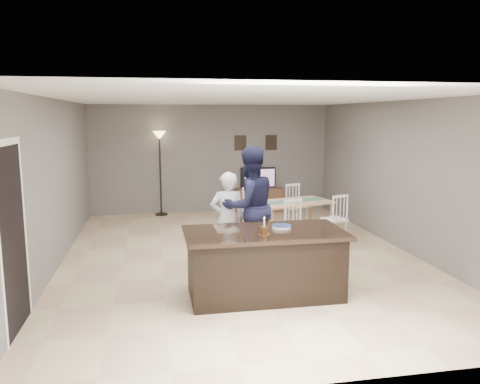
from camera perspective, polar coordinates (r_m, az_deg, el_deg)
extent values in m
plane|color=tan|center=(8.21, 0.01, -7.88)|extent=(8.00, 8.00, 0.00)
plane|color=slate|center=(11.86, -3.53, 4.04)|extent=(6.00, 0.00, 6.00)
plane|color=slate|center=(4.13, 10.24, -5.86)|extent=(6.00, 0.00, 6.00)
plane|color=slate|center=(7.95, -21.78, 0.86)|extent=(0.00, 8.00, 8.00)
plane|color=slate|center=(8.97, 19.22, 1.88)|extent=(0.00, 8.00, 8.00)
plane|color=white|center=(7.86, 0.01, 11.30)|extent=(8.00, 8.00, 0.00)
cube|color=black|center=(6.41, 2.98, -8.88)|extent=(2.00, 1.00, 0.85)
cube|color=black|center=(6.28, 3.01, -4.97)|extent=(2.15, 1.10, 0.05)
cube|color=brown|center=(11.98, 2.36, -0.97)|extent=(1.20, 0.40, 0.60)
imported|color=black|center=(11.96, 2.31, 1.75)|extent=(0.91, 0.12, 0.53)
plane|color=#D74917|center=(11.88, 2.39, 1.73)|extent=(0.78, 0.00, 0.78)
cube|color=black|center=(11.92, 0.07, 6.01)|extent=(0.30, 0.02, 0.38)
cube|color=black|center=(12.09, 3.82, 6.04)|extent=(0.30, 0.02, 0.38)
plane|color=black|center=(5.80, -25.86, -5.32)|extent=(0.00, 2.10, 2.10)
plane|color=white|center=(5.65, -26.59, 5.47)|extent=(0.00, 1.02, 1.02)
imported|color=silver|center=(7.54, -1.51, -3.36)|extent=(0.56, 0.37, 1.55)
imported|color=#161732|center=(7.56, 1.16, -1.78)|extent=(1.12, 0.98, 1.94)
cylinder|color=gold|center=(6.09, 2.96, -5.17)|extent=(0.15, 0.15, 0.00)
cylinder|color=#3D2210|center=(6.08, 2.97, -4.70)|extent=(0.11, 0.11, 0.10)
cylinder|color=white|center=(6.05, 2.98, -3.75)|extent=(0.02, 0.02, 0.11)
sphere|color=#FFBF4C|center=(6.04, 2.98, -3.17)|extent=(0.02, 0.02, 0.02)
cylinder|color=white|center=(6.44, 5.08, -4.36)|extent=(0.26, 0.26, 0.01)
cylinder|color=white|center=(6.44, 5.08, -4.25)|extent=(0.26, 0.26, 0.01)
cylinder|color=white|center=(6.44, 5.08, -4.14)|extent=(0.26, 0.26, 0.01)
cylinder|color=navy|center=(6.43, 5.08, -4.07)|extent=(0.27, 0.27, 0.00)
cube|color=tan|center=(9.48, 6.46, -1.25)|extent=(1.71, 1.24, 0.04)
cylinder|color=tan|center=(8.90, 3.85, -4.27)|extent=(0.06, 0.06, 0.68)
cylinder|color=tan|center=(10.21, 8.65, -2.60)|extent=(0.06, 0.06, 0.68)
cube|color=#427657|center=(9.47, 6.46, -1.11)|extent=(1.39, 0.68, 0.01)
cube|color=white|center=(8.70, 5.83, -4.00)|extent=(0.49, 0.48, 0.04)
cylinder|color=white|center=(8.54, 5.41, -5.81)|extent=(0.03, 0.03, 0.41)
cylinder|color=white|center=(8.96, 6.19, -5.10)|extent=(0.03, 0.03, 0.41)
cube|color=white|center=(8.45, 6.50, -1.06)|extent=(0.36, 0.12, 0.05)
cube|color=white|center=(9.28, 11.42, -3.29)|extent=(0.49, 0.48, 0.04)
cylinder|color=white|center=(9.12, 11.14, -4.97)|extent=(0.03, 0.03, 0.41)
cylinder|color=white|center=(9.55, 11.60, -4.34)|extent=(0.03, 0.03, 0.41)
cube|color=white|center=(9.06, 12.18, -0.53)|extent=(0.36, 0.12, 0.05)
cube|color=white|center=(9.84, 1.72, -2.41)|extent=(0.49, 0.48, 0.04)
cylinder|color=white|center=(10.10, 2.14, -3.42)|extent=(0.03, 0.03, 0.41)
cylinder|color=white|center=(9.68, 1.28, -3.97)|extent=(0.03, 0.03, 0.41)
cube|color=white|center=(9.91, 1.27, 0.50)|extent=(0.36, 0.12, 0.05)
cube|color=white|center=(10.36, 6.93, -1.88)|extent=(0.49, 0.48, 0.04)
cylinder|color=white|center=(10.62, 7.20, -2.86)|extent=(0.03, 0.03, 0.41)
cylinder|color=white|center=(10.20, 6.59, -3.35)|extent=(0.03, 0.03, 0.41)
cube|color=white|center=(10.43, 6.46, 0.88)|extent=(0.36, 0.12, 0.05)
cylinder|color=black|center=(11.76, -9.55, -2.69)|extent=(0.31, 0.31, 0.03)
cylinder|color=black|center=(11.60, -9.68, 1.92)|extent=(0.04, 0.04, 1.89)
cone|color=#FFDA8C|center=(11.52, -9.81, 6.82)|extent=(0.31, 0.31, 0.20)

